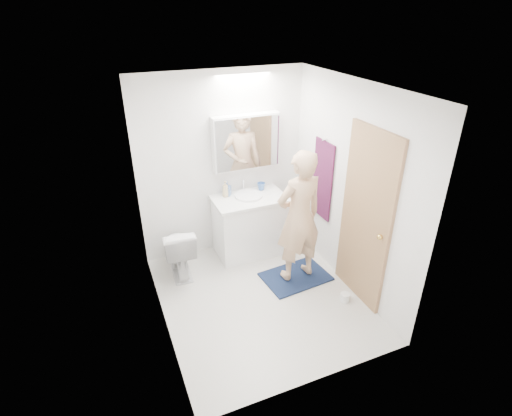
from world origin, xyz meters
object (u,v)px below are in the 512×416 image
vanity_cabinet (250,226)px  toilet_paper_roll (345,297)px  toilet (178,249)px  medicine_cabinet (246,142)px  toothbrush_cup (261,186)px  soap_bottle_a (225,189)px  soap_bottle_b (227,188)px  person (299,217)px

vanity_cabinet → toilet_paper_roll: (0.62, -1.40, -0.34)m
vanity_cabinet → toilet: size_ratio=1.32×
medicine_cabinet → toilet_paper_roll: medicine_cabinet is taller
toothbrush_cup → toilet_paper_roll: bearing=-76.1°
soap_bottle_a → toilet_paper_roll: size_ratio=1.96×
toilet_paper_roll → soap_bottle_a: bearing=120.0°
toilet_paper_roll → vanity_cabinet: bearing=113.9°
soap_bottle_a → toothbrush_cup: soap_bottle_a is taller
toilet → vanity_cabinet: bearing=-169.7°
medicine_cabinet → soap_bottle_b: 0.65m
person → vanity_cabinet: bearing=-74.3°
toilet → toilet_paper_roll: 2.09m
toothbrush_cup → soap_bottle_b: bearing=177.6°
person → toothbrush_cup: bearing=-91.2°
toothbrush_cup → vanity_cabinet: bearing=-145.7°
medicine_cabinet → toothbrush_cup: 0.66m
soap_bottle_a → vanity_cabinet: bearing=-28.5°
soap_bottle_b → toothbrush_cup: 0.48m
person → soap_bottle_a: 1.10m
person → toilet_paper_roll: (0.32, -0.61, -0.81)m
vanity_cabinet → toothbrush_cup: bearing=34.3°
soap_bottle_b → toilet_paper_roll: bearing=-61.4°
vanity_cabinet → soap_bottle_b: soap_bottle_b is taller
toothbrush_cup → person: bearing=-85.9°
medicine_cabinet → toothbrush_cup: (0.19, -0.05, -0.63)m
toilet_paper_roll → toothbrush_cup: bearing=103.9°
medicine_cabinet → soap_bottle_b: size_ratio=4.64×
vanity_cabinet → medicine_cabinet: medicine_cabinet is taller
person → soap_bottle_a: person is taller
vanity_cabinet → soap_bottle_a: (-0.28, 0.15, 0.54)m
soap_bottle_b → toothbrush_cup: bearing=-2.4°
toothbrush_cup → toilet_paper_roll: 1.80m
person → soap_bottle_a: (-0.58, 0.94, 0.06)m
vanity_cabinet → person: 0.97m
medicine_cabinet → soap_bottle_a: medicine_cabinet is taller
medicine_cabinet → person: 1.21m
vanity_cabinet → medicine_cabinet: bearing=78.5°
medicine_cabinet → soap_bottle_b: (-0.28, -0.03, -0.59)m
soap_bottle_a → soap_bottle_b: 0.05m
medicine_cabinet → person: bearing=-75.4°
medicine_cabinet → person: size_ratio=0.54×
toilet → toothbrush_cup: (1.24, 0.28, 0.53)m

